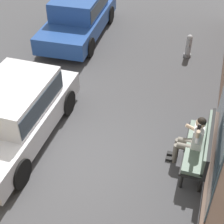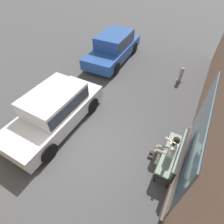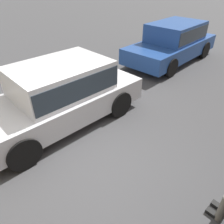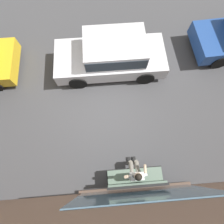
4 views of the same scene
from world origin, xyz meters
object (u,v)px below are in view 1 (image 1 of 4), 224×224
Objects in this scene: bench at (202,145)px; fire_hydrant at (188,46)px; parked_car_mid at (14,111)px; person_on_phone at (192,139)px; parked_car_near at (79,14)px.

bench is 2.16× the size of fire_hydrant.
bench is at bearing 94.82° from parked_car_mid.
parked_car_mid is 6.35m from fire_hydrant.
parked_car_mid is at bearing -84.86° from person_on_phone.
parked_car_near is 5.57× the size of fire_hydrant.
bench is 4.97m from fire_hydrant.
parked_car_near is 4.17m from fire_hydrant.
person_on_phone is 1.69× the size of fire_hydrant.
parked_car_near is at bearing -174.11° from parked_car_mid.
parked_car_mid is (0.38, -4.45, 0.22)m from bench.
parked_car_near reaches higher than parked_car_mid.
fire_hydrant is (-5.25, 3.53, -0.43)m from parked_car_mid.
parked_car_near is (-5.32, -5.03, 0.22)m from bench.
person_on_phone is 4.93m from fire_hydrant.
parked_car_near is at bearing -96.14° from fire_hydrant.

